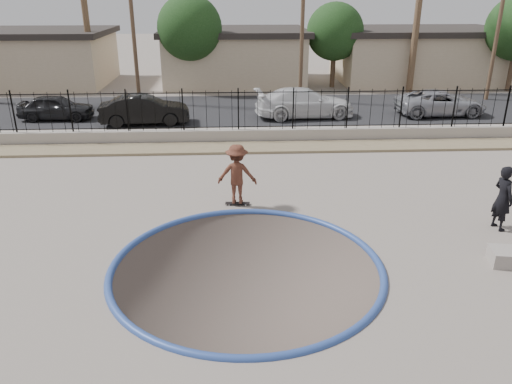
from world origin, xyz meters
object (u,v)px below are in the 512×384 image
object	(u,v)px
videographer	(503,198)
car_c	(305,103)
skateboard	(237,203)
car_b	(145,110)
skater	(237,177)
car_a	(56,107)
car_d	(440,103)

from	to	relation	value
videographer	car_c	distance (m)	14.52
skateboard	car_c	bearing A→B (deg)	75.13
car_b	car_c	world-z (taller)	car_c
skater	car_c	distance (m)	12.51
car_a	car_d	bearing A→B (deg)	-88.57
skater	car_a	bearing A→B (deg)	-44.88
car_b	car_d	xyz separation A→B (m)	(16.15, 1.25, -0.07)
car_c	car_b	bearing A→B (deg)	92.15
car_a	car_c	size ratio (longest dim) A/B	0.72
skater	car_c	bearing A→B (deg)	-101.51
car_b	car_c	xyz separation A→B (m)	(8.52, 1.16, 0.03)
skateboard	car_d	xyz separation A→B (m)	(11.50, 11.98, 0.67)
car_d	car_c	bearing A→B (deg)	88.42
skateboard	car_d	distance (m)	16.62
car_a	car_b	size ratio (longest dim) A/B	0.86
videographer	car_c	world-z (taller)	videographer
car_a	car_c	bearing A→B (deg)	-88.99
videographer	car_d	distance (m)	14.62
skater	car_c	world-z (taller)	skater
car_a	car_b	xyz separation A→B (m)	(4.93, -1.27, 0.09)
car_d	skateboard	bearing A→B (deg)	133.89
skater	car_d	distance (m)	16.61
skater	skateboard	size ratio (longest dim) A/B	2.41
videographer	car_c	xyz separation A→B (m)	(-3.80, 14.01, -0.15)
car_a	skateboard	bearing A→B (deg)	-139.95
car_a	car_d	distance (m)	21.07
car_c	skateboard	bearing A→B (deg)	156.35
videographer	car_c	size ratio (longest dim) A/B	0.36
car_b	skateboard	bearing A→B (deg)	-162.49
videographer	car_a	bearing A→B (deg)	38.42
videographer	car_a	world-z (taller)	videographer
videographer	car_b	size ratio (longest dim) A/B	0.43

